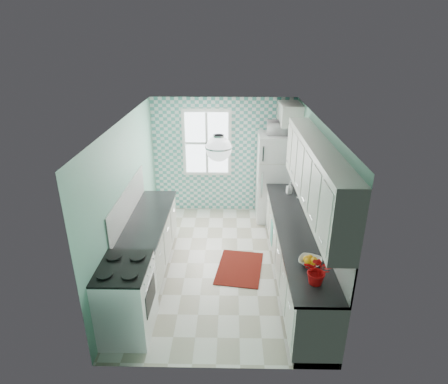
{
  "coord_description": "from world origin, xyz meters",
  "views": [
    {
      "loc": [
        0.16,
        -5.48,
        3.73
      ],
      "look_at": [
        0.05,
        0.25,
        1.25
      ],
      "focal_mm": 30.0,
      "sensor_mm": 36.0,
      "label": 1
    }
  ],
  "objects_px": {
    "fridge": "(276,178)",
    "sink": "(289,200)",
    "microwave": "(279,128)",
    "potted_plant": "(318,271)",
    "ceiling_light": "(219,148)",
    "stove": "(126,298)",
    "fruit_bowl": "(310,262)"
  },
  "relations": [
    {
      "from": "fridge",
      "to": "potted_plant",
      "type": "relative_size",
      "value": 5.09
    },
    {
      "from": "potted_plant",
      "to": "sink",
      "type": "bearing_deg",
      "value": 89.9
    },
    {
      "from": "ceiling_light",
      "to": "potted_plant",
      "type": "height_order",
      "value": "ceiling_light"
    },
    {
      "from": "stove",
      "to": "microwave",
      "type": "xyz_separation_m",
      "value": [
        2.31,
        3.38,
        1.45
      ]
    },
    {
      "from": "ceiling_light",
      "to": "sink",
      "type": "height_order",
      "value": "ceiling_light"
    },
    {
      "from": "potted_plant",
      "to": "stove",
      "type": "bearing_deg",
      "value": 175.32
    },
    {
      "from": "sink",
      "to": "potted_plant",
      "type": "xyz_separation_m",
      "value": [
        -0.0,
        -2.42,
        0.19
      ]
    },
    {
      "from": "fridge",
      "to": "sink",
      "type": "distance_m",
      "value": 1.15
    },
    {
      "from": "ceiling_light",
      "to": "microwave",
      "type": "relative_size",
      "value": 0.74
    },
    {
      "from": "microwave",
      "to": "fridge",
      "type": "bearing_deg",
      "value": 55.34
    },
    {
      "from": "microwave",
      "to": "ceiling_light",
      "type": "bearing_deg",
      "value": 68.67
    },
    {
      "from": "fridge",
      "to": "stove",
      "type": "bearing_deg",
      "value": -126.43
    },
    {
      "from": "sink",
      "to": "fruit_bowl",
      "type": "distance_m",
      "value": 2.02
    },
    {
      "from": "fridge",
      "to": "fruit_bowl",
      "type": "bearing_deg",
      "value": -90.43
    },
    {
      "from": "sink",
      "to": "potted_plant",
      "type": "relative_size",
      "value": 1.47
    },
    {
      "from": "stove",
      "to": "fruit_bowl",
      "type": "distance_m",
      "value": 2.45
    },
    {
      "from": "fruit_bowl",
      "to": "microwave",
      "type": "relative_size",
      "value": 0.62
    },
    {
      "from": "sink",
      "to": "stove",
      "type": "bearing_deg",
      "value": -137.05
    },
    {
      "from": "fruit_bowl",
      "to": "potted_plant",
      "type": "relative_size",
      "value": 0.81
    },
    {
      "from": "fridge",
      "to": "microwave",
      "type": "height_order",
      "value": "microwave"
    },
    {
      "from": "ceiling_light",
      "to": "potted_plant",
      "type": "bearing_deg",
      "value": -39.25
    },
    {
      "from": "sink",
      "to": "fridge",
      "type": "bearing_deg",
      "value": 94.83
    },
    {
      "from": "potted_plant",
      "to": "microwave",
      "type": "distance_m",
      "value": 3.67
    },
    {
      "from": "ceiling_light",
      "to": "fridge",
      "type": "relative_size",
      "value": 0.19
    },
    {
      "from": "fridge",
      "to": "stove",
      "type": "relative_size",
      "value": 1.84
    },
    {
      "from": "ceiling_light",
      "to": "stove",
      "type": "bearing_deg",
      "value": -146.82
    },
    {
      "from": "potted_plant",
      "to": "microwave",
      "type": "height_order",
      "value": "microwave"
    },
    {
      "from": "stove",
      "to": "potted_plant",
      "type": "distance_m",
      "value": 2.48
    },
    {
      "from": "sink",
      "to": "ceiling_light",
      "type": "bearing_deg",
      "value": -129.71
    },
    {
      "from": "ceiling_light",
      "to": "stove",
      "type": "relative_size",
      "value": 0.35
    },
    {
      "from": "fridge",
      "to": "sink",
      "type": "xyz_separation_m",
      "value": [
        0.09,
        -1.15,
        0.01
      ]
    },
    {
      "from": "ceiling_light",
      "to": "sink",
      "type": "distance_m",
      "value": 2.34
    }
  ]
}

